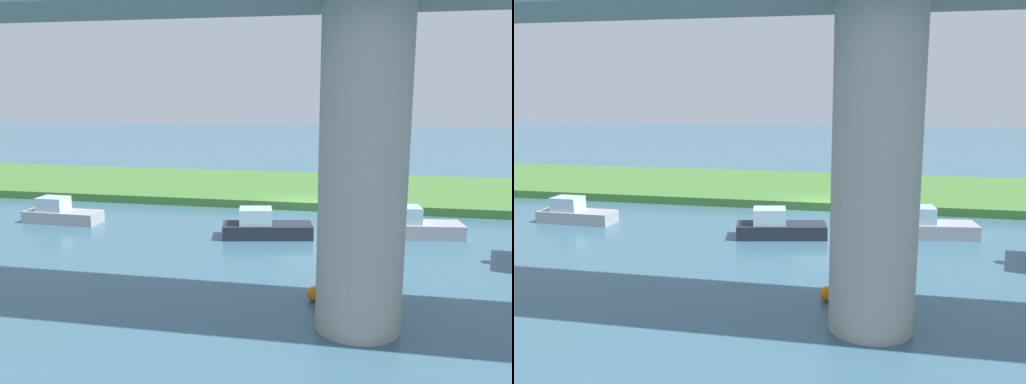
% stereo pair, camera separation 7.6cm
% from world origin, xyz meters
% --- Properties ---
extents(ground_plane, '(160.00, 160.00, 0.00)m').
position_xyz_m(ground_plane, '(0.00, 0.00, 0.00)').
color(ground_plane, '#386075').
extents(grassy_bank, '(80.00, 12.00, 0.50)m').
position_xyz_m(grassy_bank, '(0.00, -6.00, 0.25)').
color(grassy_bank, '#427533').
rests_on(grassy_bank, ground).
extents(bridge_pylon, '(2.51, 2.51, 9.23)m').
position_xyz_m(bridge_pylon, '(-3.22, 15.32, 4.62)').
color(bridge_pylon, '#9E998E').
rests_on(bridge_pylon, ground).
extents(person_on_bank, '(0.51, 0.51, 1.39)m').
position_xyz_m(person_on_bank, '(-5.26, -0.85, 1.20)').
color(person_on_bank, '#2D334C').
rests_on(person_on_bank, grassy_bank).
extents(mooring_post, '(0.20, 0.20, 0.82)m').
position_xyz_m(mooring_post, '(-3.46, -1.68, 0.91)').
color(mooring_post, brown).
rests_on(mooring_post, grassy_bank).
extents(motorboat_white, '(4.50, 2.34, 1.43)m').
position_xyz_m(motorboat_white, '(1.28, 6.03, 0.51)').
color(motorboat_white, '#1E232D').
rests_on(motorboat_white, ground).
extents(motorboat_red, '(4.11, 1.55, 1.36)m').
position_xyz_m(motorboat_red, '(12.53, 5.22, 0.49)').
color(motorboat_red, '#99999E').
rests_on(motorboat_red, ground).
extents(pontoon_yellow, '(4.59, 2.10, 1.48)m').
position_xyz_m(pontoon_yellow, '(-5.70, 4.51, 0.53)').
color(pontoon_yellow, '#99999E').
rests_on(pontoon_yellow, ground).
extents(marker_buoy, '(0.50, 0.50, 0.50)m').
position_xyz_m(marker_buoy, '(-1.78, 13.52, 0.25)').
color(marker_buoy, orange).
rests_on(marker_buoy, ground).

